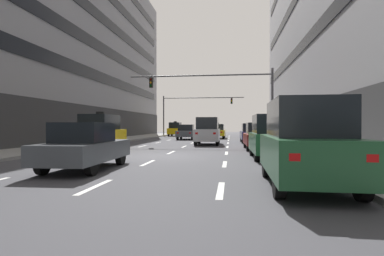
{
  "coord_description": "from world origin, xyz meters",
  "views": [
    {
      "loc": [
        3.4,
        -15.41,
        1.55
      ],
      "look_at": [
        -0.77,
        17.76,
        1.28
      ],
      "focal_mm": 28.93,
      "sensor_mm": 36.0,
      "label": 1
    }
  ],
  "objects_px": {
    "car_driving_1": "(186,132)",
    "car_parked_0": "(305,144)",
    "car_parked_2": "(260,136)",
    "traffic_signal_0": "(223,90)",
    "taxi_driving_2": "(100,132)",
    "car_driving_3": "(85,146)",
    "car_parked_1": "(271,137)",
    "taxi_driving_5": "(175,129)",
    "traffic_signal_1": "(190,106)",
    "car_driving_4": "(208,131)",
    "car_parked_3": "(252,133)",
    "taxi_driving_0": "(217,131)"
  },
  "relations": [
    {
      "from": "car_driving_1",
      "to": "traffic_signal_1",
      "type": "distance_m",
      "value": 12.31
    },
    {
      "from": "taxi_driving_5",
      "to": "car_parked_1",
      "type": "relative_size",
      "value": 0.98
    },
    {
      "from": "traffic_signal_1",
      "to": "taxi_driving_2",
      "type": "bearing_deg",
      "value": -94.53
    },
    {
      "from": "car_driving_3",
      "to": "traffic_signal_1",
      "type": "relative_size",
      "value": 0.37
    },
    {
      "from": "car_driving_3",
      "to": "car_parked_0",
      "type": "xyz_separation_m",
      "value": [
        6.94,
        -2.21,
        0.28
      ]
    },
    {
      "from": "car_driving_1",
      "to": "traffic_signal_0",
      "type": "distance_m",
      "value": 10.42
    },
    {
      "from": "car_driving_1",
      "to": "taxi_driving_2",
      "type": "xyz_separation_m",
      "value": [
        -3.27,
        -15.55,
        0.3
      ]
    },
    {
      "from": "taxi_driving_2",
      "to": "traffic_signal_1",
      "type": "relative_size",
      "value": 0.38
    },
    {
      "from": "car_driving_1",
      "to": "car_parked_1",
      "type": "height_order",
      "value": "car_parked_1"
    },
    {
      "from": "car_parked_2",
      "to": "taxi_driving_2",
      "type": "bearing_deg",
      "value": -171.29
    },
    {
      "from": "taxi_driving_5",
      "to": "car_parked_1",
      "type": "height_order",
      "value": "taxi_driving_5"
    },
    {
      "from": "car_parked_2",
      "to": "traffic_signal_1",
      "type": "bearing_deg",
      "value": 107.1
    },
    {
      "from": "taxi_driving_5",
      "to": "car_parked_2",
      "type": "xyz_separation_m",
      "value": [
        10.05,
        -24.97,
        -0.15
      ]
    },
    {
      "from": "car_parked_2",
      "to": "traffic_signal_1",
      "type": "relative_size",
      "value": 0.38
    },
    {
      "from": "car_parked_2",
      "to": "taxi_driving_5",
      "type": "bearing_deg",
      "value": 111.92
    },
    {
      "from": "car_driving_4",
      "to": "taxi_driving_2",
      "type": "bearing_deg",
      "value": -134.84
    },
    {
      "from": "car_driving_4",
      "to": "traffic_signal_0",
      "type": "relative_size",
      "value": 0.38
    },
    {
      "from": "traffic_signal_0",
      "to": "car_driving_3",
      "type": "bearing_deg",
      "value": -106.42
    },
    {
      "from": "car_driving_4",
      "to": "car_parked_1",
      "type": "xyz_separation_m",
      "value": [
        3.74,
        -10.21,
        -0.07
      ]
    },
    {
      "from": "taxi_driving_2",
      "to": "car_driving_4",
      "type": "bearing_deg",
      "value": 45.16
    },
    {
      "from": "car_parked_1",
      "to": "car_driving_1",
      "type": "bearing_deg",
      "value": 109.32
    },
    {
      "from": "car_driving_1",
      "to": "taxi_driving_2",
      "type": "height_order",
      "value": "taxi_driving_2"
    },
    {
      "from": "taxi_driving_0",
      "to": "taxi_driving_2",
      "type": "relative_size",
      "value": 0.99
    },
    {
      "from": "car_driving_1",
      "to": "traffic_signal_0",
      "type": "xyz_separation_m",
      "value": [
        4.33,
        -8.75,
        3.65
      ]
    },
    {
      "from": "taxi_driving_0",
      "to": "car_driving_3",
      "type": "distance_m",
      "value": 27.25
    },
    {
      "from": "car_parked_3",
      "to": "car_parked_0",
      "type": "bearing_deg",
      "value": -90.0
    },
    {
      "from": "taxi_driving_2",
      "to": "traffic_signal_1",
      "type": "height_order",
      "value": "traffic_signal_1"
    },
    {
      "from": "car_parked_0",
      "to": "traffic_signal_0",
      "type": "distance_m",
      "value": 17.88
    },
    {
      "from": "car_driving_3",
      "to": "traffic_signal_0",
      "type": "bearing_deg",
      "value": 73.58
    },
    {
      "from": "taxi_driving_2",
      "to": "car_driving_4",
      "type": "relative_size",
      "value": 1.02
    },
    {
      "from": "taxi_driving_5",
      "to": "car_parked_3",
      "type": "bearing_deg",
      "value": -59.28
    },
    {
      "from": "car_driving_4",
      "to": "car_parked_3",
      "type": "relative_size",
      "value": 0.98
    },
    {
      "from": "taxi_driving_0",
      "to": "car_parked_3",
      "type": "xyz_separation_m",
      "value": [
        3.54,
        -9.07,
        0.01
      ]
    },
    {
      "from": "car_driving_1",
      "to": "car_parked_0",
      "type": "height_order",
      "value": "car_parked_0"
    },
    {
      "from": "taxi_driving_5",
      "to": "traffic_signal_0",
      "type": "bearing_deg",
      "value": -68.96
    },
    {
      "from": "car_driving_3",
      "to": "car_driving_4",
      "type": "distance_m",
      "value": 15.08
    },
    {
      "from": "traffic_signal_1",
      "to": "car_driving_4",
      "type": "bearing_deg",
      "value": -78.71
    },
    {
      "from": "car_driving_1",
      "to": "car_parked_2",
      "type": "distance_m",
      "value": 15.57
    },
    {
      "from": "car_parked_2",
      "to": "traffic_signal_0",
      "type": "distance_m",
      "value": 6.85
    },
    {
      "from": "traffic_signal_1",
      "to": "car_driving_3",
      "type": "bearing_deg",
      "value": -88.44
    },
    {
      "from": "car_driving_1",
      "to": "car_parked_2",
      "type": "xyz_separation_m",
      "value": [
        6.8,
        -14.01,
        0.04
      ]
    },
    {
      "from": "car_parked_1",
      "to": "car_parked_2",
      "type": "height_order",
      "value": "car_parked_1"
    },
    {
      "from": "taxi_driving_2",
      "to": "traffic_signal_1",
      "type": "distance_m",
      "value": 27.55
    },
    {
      "from": "taxi_driving_0",
      "to": "car_parked_1",
      "type": "bearing_deg",
      "value": -81.06
    },
    {
      "from": "car_parked_1",
      "to": "traffic_signal_1",
      "type": "relative_size",
      "value": 0.35
    },
    {
      "from": "car_parked_0",
      "to": "car_driving_4",
      "type": "bearing_deg",
      "value": 102.44
    },
    {
      "from": "car_parked_3",
      "to": "traffic_signal_1",
      "type": "relative_size",
      "value": 0.38
    },
    {
      "from": "traffic_signal_0",
      "to": "car_driving_1",
      "type": "bearing_deg",
      "value": 116.34
    },
    {
      "from": "car_driving_3",
      "to": "car_parked_0",
      "type": "relative_size",
      "value": 0.97
    },
    {
      "from": "taxi_driving_0",
      "to": "taxi_driving_5",
      "type": "relative_size",
      "value": 1.11
    }
  ]
}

